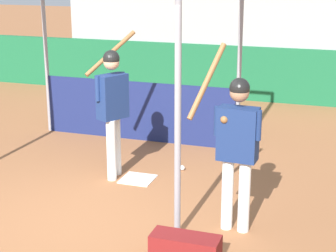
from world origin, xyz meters
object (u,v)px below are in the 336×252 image
Objects in this scene: baseball at (182,168)px; player_waiting at (237,141)px; equipment_bag at (185,248)px; player_batter at (113,102)px.

player_waiting is at bearing -55.49° from baseball.
equipment_bag reaches higher than baseball.
player_batter reaches higher than equipment_bag.
equipment_bag is 2.58m from baseball.
baseball is (-1.10, 1.60, -1.01)m from player_waiting.
equipment_bag is (-0.31, -0.85, -0.91)m from player_waiting.
player_waiting reaches higher than baseball.
player_batter is 26.70× the size of baseball.
baseball is at bearing -30.37° from player_batter.
player_batter is at bearing -25.63° from player_waiting.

